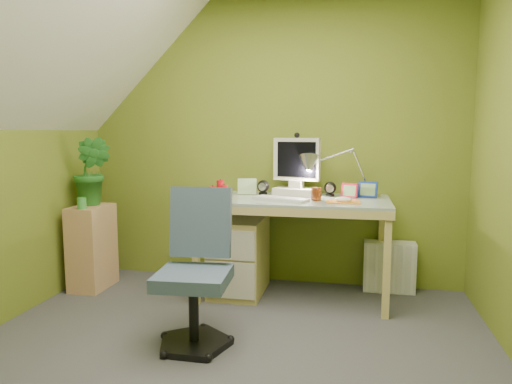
% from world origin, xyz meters
% --- Properties ---
extents(floor, '(3.20, 3.20, 0.01)m').
position_xyz_m(floor, '(0.00, 0.00, -0.01)').
color(floor, '#48484D').
rests_on(floor, ground).
extents(wall_back, '(3.20, 0.01, 2.40)m').
position_xyz_m(wall_back, '(0.00, 1.60, 1.20)').
color(wall_back, olive).
rests_on(wall_back, floor).
extents(slope_ceiling, '(1.10, 3.20, 1.10)m').
position_xyz_m(slope_ceiling, '(-1.00, 0.00, 1.85)').
color(slope_ceiling, white).
rests_on(slope_ceiling, wall_left).
extents(desk, '(1.46, 0.73, 0.78)m').
position_xyz_m(desk, '(0.25, 1.23, 0.39)').
color(desk, tan).
rests_on(desk, floor).
extents(monitor, '(0.44, 0.31, 0.54)m').
position_xyz_m(monitor, '(0.25, 1.41, 1.05)').
color(monitor, beige).
rests_on(monitor, desk).
extents(speaker_left, '(0.11, 0.11, 0.12)m').
position_xyz_m(speaker_left, '(-0.02, 1.39, 0.84)').
color(speaker_left, black).
rests_on(speaker_left, desk).
extents(speaker_right, '(0.11, 0.11, 0.12)m').
position_xyz_m(speaker_right, '(0.52, 1.39, 0.84)').
color(speaker_right, black).
rests_on(speaker_right, desk).
extents(keyboard, '(0.44, 0.28, 0.02)m').
position_xyz_m(keyboard, '(0.17, 1.09, 0.79)').
color(keyboard, silver).
rests_on(keyboard, desk).
extents(mousepad, '(0.25, 0.18, 0.01)m').
position_xyz_m(mousepad, '(0.63, 1.09, 0.78)').
color(mousepad, orange).
rests_on(mousepad, desk).
extents(mouse, '(0.14, 0.10, 0.04)m').
position_xyz_m(mouse, '(0.63, 1.09, 0.80)').
color(mouse, white).
rests_on(mouse, mousepad).
extents(amber_tumbler, '(0.09, 0.09, 0.10)m').
position_xyz_m(amber_tumbler, '(0.43, 1.15, 0.83)').
color(amber_tumbler, '#8B3914').
rests_on(amber_tumbler, desk).
extents(candle_cluster, '(0.16, 0.14, 0.12)m').
position_xyz_m(candle_cluster, '(-0.35, 1.24, 0.84)').
color(candle_cluster, red).
rests_on(candle_cluster, desk).
extents(photo_frame_red, '(0.13, 0.07, 0.11)m').
position_xyz_m(photo_frame_red, '(0.67, 1.35, 0.84)').
color(photo_frame_red, red).
rests_on(photo_frame_red, desk).
extents(photo_frame_blue, '(0.15, 0.06, 0.12)m').
position_xyz_m(photo_frame_blue, '(0.81, 1.39, 0.84)').
color(photo_frame_blue, navy).
rests_on(photo_frame_blue, desk).
extents(photo_frame_green, '(0.15, 0.05, 0.13)m').
position_xyz_m(photo_frame_green, '(-0.15, 1.37, 0.84)').
color(photo_frame_green, '#A2CA8B').
rests_on(photo_frame_green, desk).
extents(desk_lamp, '(0.55, 0.32, 0.55)m').
position_xyz_m(desk_lamp, '(0.70, 1.41, 1.05)').
color(desk_lamp, '#ACACB1').
rests_on(desk_lamp, desk).
extents(side_ledge, '(0.26, 0.39, 0.69)m').
position_xyz_m(side_ledge, '(-1.40, 1.09, 0.34)').
color(side_ledge, tan).
rests_on(side_ledge, floor).
extents(potted_plant, '(0.31, 0.25, 0.56)m').
position_xyz_m(potted_plant, '(-1.40, 1.14, 0.97)').
color(potted_plant, '#287025').
rests_on(potted_plant, side_ledge).
extents(green_cup, '(0.07, 0.07, 0.09)m').
position_xyz_m(green_cup, '(-1.38, 0.94, 0.73)').
color(green_cup, green).
rests_on(green_cup, side_ledge).
extents(task_chair, '(0.51, 0.51, 0.87)m').
position_xyz_m(task_chair, '(-0.22, 0.23, 0.43)').
color(task_chair, '#3F5268').
rests_on(task_chair, floor).
extents(radiator, '(0.41, 0.17, 0.41)m').
position_xyz_m(radiator, '(1.00, 1.50, 0.20)').
color(radiator, silver).
rests_on(radiator, floor).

